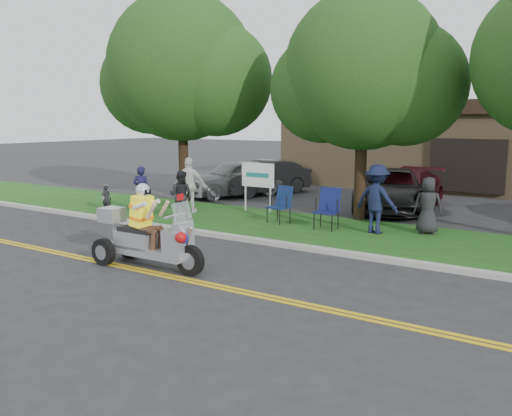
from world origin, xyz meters
The scene contains 23 objects.
ground centered at (0.00, 0.00, 0.00)m, with size 120.00×120.00×0.00m, color #28282B.
centerline_near centered at (0.00, -0.58, 0.01)m, with size 60.00×0.10×0.01m, color gold.
centerline_far centered at (0.00, -0.42, 0.01)m, with size 60.00×0.10×0.01m, color gold.
curb centered at (0.00, 3.05, 0.06)m, with size 60.00×0.25×0.12m, color #A8A89E.
grass_verge centered at (0.00, 5.20, 0.06)m, with size 60.00×4.00×0.10m, color #1A4813.
commercial_building centered at (2.00, 18.98, 2.01)m, with size 18.00×8.20×4.00m.
tree_left centered at (-6.44, 7.03, 4.85)m, with size 6.62×5.40×7.78m.
tree_mid centered at (0.55, 7.23, 4.43)m, with size 5.88×4.80×7.05m.
business_sign centered at (-2.90, 6.60, 1.26)m, with size 1.25×0.06×1.75m.
trike_scooter centered at (-1.35, -0.23, 0.64)m, with size 2.81×0.94×1.85m.
lawn_chair_a centered at (-1.25, 5.38, 0.73)m, with size 0.69×0.71×1.11m.
lawn_chair_b centered at (0.34, 5.31, 0.76)m, with size 0.66×0.68×1.16m.
spectator_adult_left centered at (-5.92, 4.21, 0.89)m, with size 0.57×0.38×1.57m, color #17153B.
spectator_adult_mid centered at (-4.07, 4.04, 0.87)m, with size 0.74×0.58×1.53m, color black.
spectator_adult_right centered at (-4.71, 5.22, 1.03)m, with size 1.08×0.45×1.85m, color silver.
spectator_chair_a centered at (1.71, 5.48, 1.05)m, with size 1.22×0.70×1.89m, color #131836.
spectator_chair_b centered at (2.90, 6.19, 0.89)m, with size 0.76×0.50×1.56m, color black.
child_left centered at (-7.10, 3.74, 0.56)m, with size 0.33×0.22×0.92m, color black.
child_right centered at (-7.47, 4.08, 0.54)m, with size 0.42×0.33×0.87m, color silver.
parked_car_far_left centered at (-6.16, 9.84, 0.77)m, with size 1.82×4.52×1.54m, color #A2A5A9.
parked_car_left centered at (-5.50, 11.00, 0.72)m, with size 1.52×4.37×1.44m, color #29292B.
parked_car_mid centered at (0.58, 9.90, 0.74)m, with size 2.44×5.29×1.47m, color black.
parked_car_right centered at (0.80, 10.58, 0.69)m, with size 1.94×4.78×1.39m, color #4E121A.
Camera 1 is at (6.96, -8.51, 3.21)m, focal length 38.00 mm.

